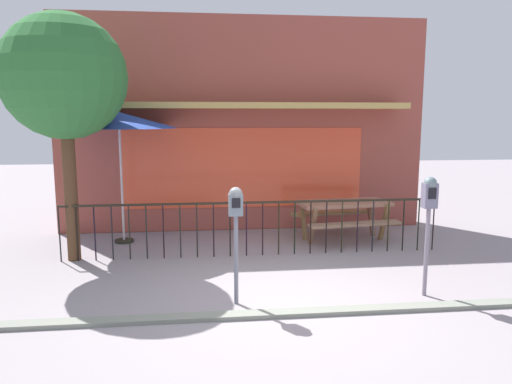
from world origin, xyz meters
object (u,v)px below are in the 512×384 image
object	(u,v)px
parking_meter_near	(236,214)
street_tree	(64,78)
picnic_table_left	(343,210)
patio_umbrella	(119,121)
parking_meter_far	(429,205)

from	to	relation	value
parking_meter_near	street_tree	size ratio (longest dim) A/B	0.38
picnic_table_left	patio_umbrella	size ratio (longest dim) A/B	0.78
parking_meter_near	parking_meter_far	xyz separation A→B (m)	(2.58, 0.01, 0.07)
picnic_table_left	street_tree	distance (m)	5.59
picnic_table_left	street_tree	size ratio (longest dim) A/B	0.48
patio_umbrella	picnic_table_left	bearing A→B (deg)	-3.98
parking_meter_near	parking_meter_far	world-z (taller)	parking_meter_far
parking_meter_near	parking_meter_far	size ratio (longest dim) A/B	0.94
parking_meter_near	street_tree	world-z (taller)	street_tree
patio_umbrella	parking_meter_far	size ratio (longest dim) A/B	1.53
parking_meter_near	picnic_table_left	bearing A→B (deg)	52.67
patio_umbrella	parking_meter_near	bearing A→B (deg)	-59.85
picnic_table_left	street_tree	bearing A→B (deg)	-170.76
picnic_table_left	parking_meter_near	xyz separation A→B (m)	(-2.35, -3.08, 0.58)
patio_umbrella	street_tree	xyz separation A→B (m)	(-0.66, -1.11, 0.69)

